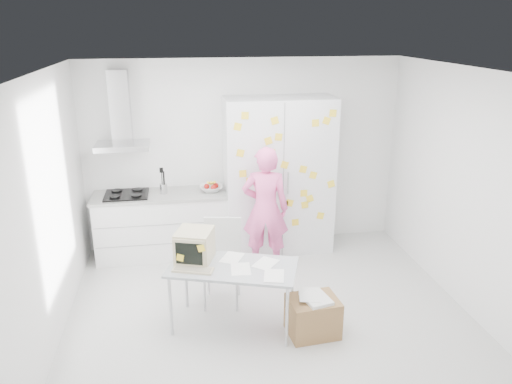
{
  "coord_description": "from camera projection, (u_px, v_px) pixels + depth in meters",
  "views": [
    {
      "loc": [
        -0.93,
        -4.89,
        3.15
      ],
      "look_at": [
        -0.01,
        0.78,
        1.19
      ],
      "focal_mm": 35.0,
      "sensor_mm": 36.0,
      "label": 1
    }
  ],
  "objects": [
    {
      "name": "tall_cabinet",
      "position": [
        278.0,
        176.0,
        7.01
      ],
      "size": [
        1.5,
        0.68,
        2.2
      ],
      "color": "silver",
      "rests_on": "ground"
    },
    {
      "name": "chair",
      "position": [
        222.0,
        256.0,
        5.81
      ],
      "size": [
        0.53,
        0.53,
        1.0
      ],
      "rotation": [
        0.0,
        0.0,
        -0.18
      ],
      "color": "silver",
      "rests_on": "ground"
    },
    {
      "name": "counter_run",
      "position": [
        162.0,
        224.0,
        6.99
      ],
      "size": [
        1.84,
        0.63,
        1.28
      ],
      "color": "white",
      "rests_on": "ground"
    },
    {
      "name": "ceiling",
      "position": [
        270.0,
        71.0,
        4.86
      ],
      "size": [
        4.5,
        4.0,
        0.02
      ],
      "primitive_type": "cube",
      "color": "white",
      "rests_on": "walls"
    },
    {
      "name": "range_hood",
      "position": [
        121.0,
        118.0,
        6.56
      ],
      "size": [
        0.7,
        0.48,
        1.01
      ],
      "color": "silver",
      "rests_on": "walls"
    },
    {
      "name": "person",
      "position": [
        265.0,
        209.0,
        6.51
      ],
      "size": [
        0.68,
        0.52,
        1.67
      ],
      "primitive_type": "imported",
      "rotation": [
        0.0,
        0.0,
        2.92
      ],
      "color": "pink",
      "rests_on": "ground"
    },
    {
      "name": "floor",
      "position": [
        268.0,
        312.0,
        5.74
      ],
      "size": [
        4.5,
        4.0,
        0.02
      ],
      "primitive_type": "cube",
      "color": "silver",
      "rests_on": "ground"
    },
    {
      "name": "walls",
      "position": [
        258.0,
        181.0,
        5.97
      ],
      "size": [
        4.52,
        4.01,
        2.7
      ],
      "color": "white",
      "rests_on": "ground"
    },
    {
      "name": "desk",
      "position": [
        208.0,
        255.0,
        5.29
      ],
      "size": [
        1.48,
        1.06,
        1.06
      ],
      "rotation": [
        0.0,
        0.0,
        -0.32
      ],
      "color": "#A5AAAF",
      "rests_on": "ground"
    },
    {
      "name": "cardboard_box",
      "position": [
        313.0,
        316.0,
        5.26
      ],
      "size": [
        0.55,
        0.46,
        0.45
      ],
      "rotation": [
        0.0,
        0.0,
        0.09
      ],
      "color": "olive",
      "rests_on": "ground"
    }
  ]
}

